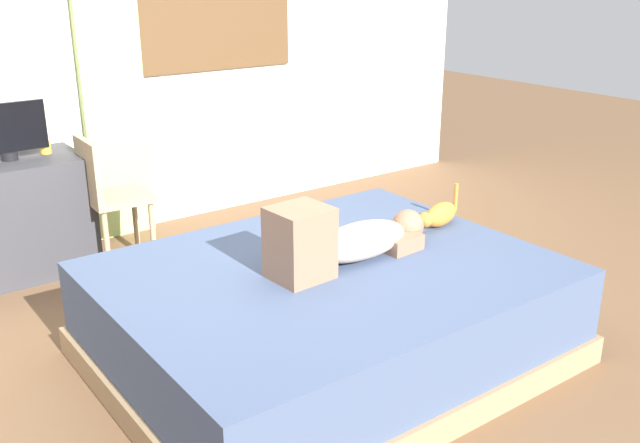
% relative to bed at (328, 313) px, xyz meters
% --- Properties ---
extents(ground_plane, '(16.00, 16.00, 0.00)m').
position_rel_bed_xyz_m(ground_plane, '(-0.03, -0.10, -0.25)').
color(ground_plane, brown).
extents(back_wall_with_window, '(6.40, 0.14, 2.90)m').
position_rel_bed_xyz_m(back_wall_with_window, '(-0.01, 2.42, 1.21)').
color(back_wall_with_window, silver).
rests_on(back_wall_with_window, ground).
extents(bed, '(2.13, 1.70, 0.50)m').
position_rel_bed_xyz_m(bed, '(0.00, 0.00, 0.00)').
color(bed, '#997A56').
rests_on(bed, ground).
extents(person_lying, '(0.94, 0.31, 0.34)m').
position_rel_bed_xyz_m(person_lying, '(0.10, -0.00, 0.37)').
color(person_lying, '#CCB299').
rests_on(person_lying, bed).
extents(cat, '(0.35, 0.16, 0.21)m').
position_rel_bed_xyz_m(cat, '(0.83, 0.08, 0.32)').
color(cat, '#C67A2D').
rests_on(cat, bed).
extents(desk, '(0.90, 0.56, 0.74)m').
position_rel_bed_xyz_m(desk, '(-0.95, 2.02, 0.12)').
color(desk, '#38383D').
rests_on(desk, ground).
extents(tv_monitor, '(0.48, 0.10, 0.35)m').
position_rel_bed_xyz_m(tv_monitor, '(-0.92, 2.02, 0.68)').
color(tv_monitor, black).
rests_on(tv_monitor, desk).
extents(cup, '(0.07, 0.07, 0.08)m').
position_rel_bed_xyz_m(cup, '(-0.69, 2.05, 0.53)').
color(cup, gold).
rests_on(cup, desk).
extents(chair_by_desk, '(0.39, 0.39, 0.86)m').
position_rel_bed_xyz_m(chair_by_desk, '(-0.43, 1.76, 0.26)').
color(chair_by_desk, tan).
rests_on(chair_by_desk, ground).
extents(curtain_left, '(0.44, 0.06, 2.67)m').
position_rel_bed_xyz_m(curtain_left, '(-0.13, 2.30, 1.09)').
color(curtain_left, '#ADCC75').
rests_on(curtain_left, ground).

